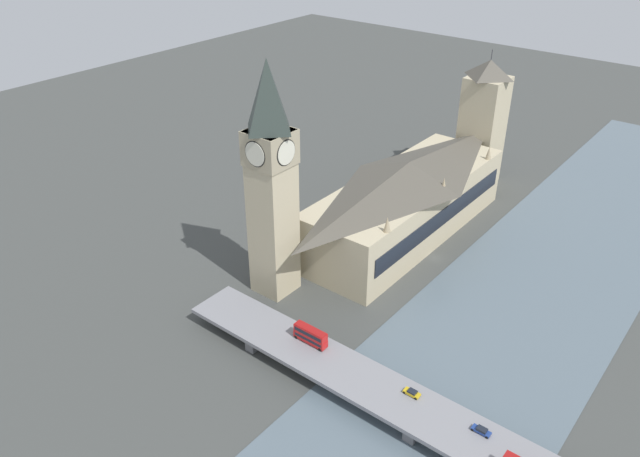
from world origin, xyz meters
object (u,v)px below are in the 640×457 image
Objects in this scene: clock_tower at (271,178)px; road_bridge at (423,415)px; parliament_hall at (407,199)px; car_southbound_lead at (412,393)px; car_northbound_mid at (481,430)px; victoria_tower at (482,123)px; double_decker_bus_lead at (311,335)px.

clock_tower is 77.82m from road_bridge.
car_southbound_lead is at bearing 122.81° from parliament_hall.
clock_tower is at bearing -12.99° from car_northbound_mid.
parliament_hall is at bearing -48.25° from car_northbound_mid.
car_southbound_lead reaches higher than road_bridge.
victoria_tower is 141.12m from car_southbound_lead.
parliament_hall is at bearing 90.06° from victoria_tower.
victoria_tower is 0.38× the size of road_bridge.
clock_tower is (13.76, 55.64, 24.82)m from parliament_hall.
victoria_tower reaches higher than road_bridge.
parliament_hall is at bearing -103.89° from clock_tower.
clock_tower is 114.76m from victoria_tower.
double_decker_bus_lead is 50.33m from car_northbound_mid.
double_decker_bus_lead is 2.26× the size of car_northbound_mid.
parliament_hall reaches higher than double_decker_bus_lead.
car_northbound_mid is (-79.88, 18.43, -33.15)m from clock_tower.
double_decker_bus_lead reaches higher than car_southbound_lead.
car_northbound_mid is (-50.29, -0.06, -1.96)m from double_decker_bus_lead.
car_northbound_mid is at bearing 178.96° from car_southbound_lead.
road_bridge is (-52.52, 76.88, -10.00)m from parliament_hall.
victoria_tower is 13.45× the size of car_southbound_lead.
car_southbound_lead is (-31.71, -0.39, -1.96)m from double_decker_bus_lead.
double_decker_bus_lead is (-15.83, 74.13, -6.37)m from parliament_hall.
victoria_tower reaches higher than car_southbound_lead.
double_decker_bus_lead is (36.69, -2.75, 3.63)m from road_bridge.
car_southbound_lead is at bearing -32.23° from road_bridge.
road_bridge is (-52.57, 134.45, -21.91)m from victoria_tower.
double_decker_bus_lead is at bearing 0.71° from car_southbound_lead.
victoria_tower is 133.91m from double_decker_bus_lead.
clock_tower is 46.79m from double_decker_bus_lead.
victoria_tower is at bearing -63.31° from car_northbound_mid.
clock_tower is at bearing 83.10° from victoria_tower.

